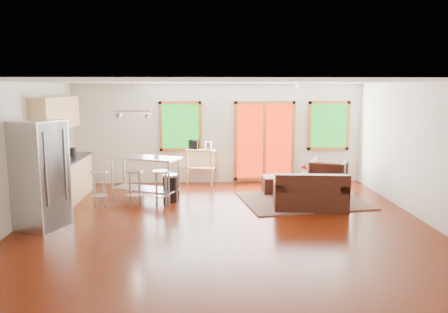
{
  "coord_description": "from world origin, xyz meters",
  "views": [
    {
      "loc": [
        -0.35,
        -7.89,
        2.5
      ],
      "look_at": [
        0.0,
        0.3,
        1.2
      ],
      "focal_mm": 35.0,
      "sensor_mm": 36.0,
      "label": 1
    }
  ],
  "objects_px": {
    "island": "(145,170)",
    "armchair": "(329,173)",
    "rug": "(303,200)",
    "kitchen_cart": "(200,154)",
    "ottoman": "(276,185)",
    "coffee_table": "(302,181)",
    "loveseat": "(310,194)",
    "refrigerator": "(39,175)"
  },
  "relations": [
    {
      "from": "island",
      "to": "armchair",
      "type": "bearing_deg",
      "value": 9.52
    },
    {
      "from": "rug",
      "to": "kitchen_cart",
      "type": "xyz_separation_m",
      "value": [
        -2.29,
        1.9,
        0.78
      ]
    },
    {
      "from": "island",
      "to": "ottoman",
      "type": "bearing_deg",
      "value": 10.25
    },
    {
      "from": "rug",
      "to": "coffee_table",
      "type": "height_order",
      "value": "coffee_table"
    },
    {
      "from": "rug",
      "to": "kitchen_cart",
      "type": "distance_m",
      "value": 3.07
    },
    {
      "from": "rug",
      "to": "coffee_table",
      "type": "xyz_separation_m",
      "value": [
        0.04,
        0.29,
        0.37
      ]
    },
    {
      "from": "island",
      "to": "loveseat",
      "type": "bearing_deg",
      "value": -14.07
    },
    {
      "from": "rug",
      "to": "coffee_table",
      "type": "relative_size",
      "value": 2.36
    },
    {
      "from": "armchair",
      "to": "ottoman",
      "type": "bearing_deg",
      "value": 32.79
    },
    {
      "from": "island",
      "to": "kitchen_cart",
      "type": "relative_size",
      "value": 1.45
    },
    {
      "from": "coffee_table",
      "to": "armchair",
      "type": "xyz_separation_m",
      "value": [
        0.8,
        0.66,
        0.04
      ]
    },
    {
      "from": "armchair",
      "to": "island",
      "type": "relative_size",
      "value": 0.51
    },
    {
      "from": "island",
      "to": "kitchen_cart",
      "type": "bearing_deg",
      "value": 53.92
    },
    {
      "from": "coffee_table",
      "to": "island",
      "type": "xyz_separation_m",
      "value": [
        -3.54,
        -0.06,
        0.29
      ]
    },
    {
      "from": "coffee_table",
      "to": "ottoman",
      "type": "relative_size",
      "value": 1.84
    },
    {
      "from": "coffee_table",
      "to": "armchair",
      "type": "bearing_deg",
      "value": 39.66
    },
    {
      "from": "loveseat",
      "to": "kitchen_cart",
      "type": "xyz_separation_m",
      "value": [
        -2.29,
        2.54,
        0.48
      ]
    },
    {
      "from": "armchair",
      "to": "ottoman",
      "type": "relative_size",
      "value": 1.4
    },
    {
      "from": "rug",
      "to": "refrigerator",
      "type": "distance_m",
      "value": 5.45
    },
    {
      "from": "kitchen_cart",
      "to": "loveseat",
      "type": "bearing_deg",
      "value": -48.03
    },
    {
      "from": "rug",
      "to": "coffee_table",
      "type": "bearing_deg",
      "value": 82.52
    },
    {
      "from": "armchair",
      "to": "ottoman",
      "type": "distance_m",
      "value": 1.36
    },
    {
      "from": "loveseat",
      "to": "armchair",
      "type": "xyz_separation_m",
      "value": [
        0.84,
        1.61,
        0.11
      ]
    },
    {
      "from": "rug",
      "to": "coffee_table",
      "type": "distance_m",
      "value": 0.47
    },
    {
      "from": "refrigerator",
      "to": "kitchen_cart",
      "type": "relative_size",
      "value": 1.68
    },
    {
      "from": "loveseat",
      "to": "refrigerator",
      "type": "relative_size",
      "value": 0.81
    },
    {
      "from": "refrigerator",
      "to": "loveseat",
      "type": "bearing_deg",
      "value": 34.43
    },
    {
      "from": "coffee_table",
      "to": "ottoman",
      "type": "height_order",
      "value": "coffee_table"
    },
    {
      "from": "armchair",
      "to": "ottoman",
      "type": "height_order",
      "value": "armchair"
    },
    {
      "from": "rug",
      "to": "island",
      "type": "distance_m",
      "value": 3.57
    },
    {
      "from": "coffee_table",
      "to": "loveseat",
      "type": "bearing_deg",
      "value": -92.29
    },
    {
      "from": "island",
      "to": "kitchen_cart",
      "type": "xyz_separation_m",
      "value": [
        1.21,
        1.67,
        0.11
      ]
    },
    {
      "from": "loveseat",
      "to": "kitchen_cart",
      "type": "height_order",
      "value": "kitchen_cart"
    },
    {
      "from": "rug",
      "to": "armchair",
      "type": "bearing_deg",
      "value": 48.77
    },
    {
      "from": "ottoman",
      "to": "kitchen_cart",
      "type": "distance_m",
      "value": 2.2
    },
    {
      "from": "armchair",
      "to": "coffee_table",
      "type": "bearing_deg",
      "value": 64.61
    },
    {
      "from": "armchair",
      "to": "refrigerator",
      "type": "height_order",
      "value": "refrigerator"
    },
    {
      "from": "coffee_table",
      "to": "refrigerator",
      "type": "height_order",
      "value": "refrigerator"
    },
    {
      "from": "kitchen_cart",
      "to": "rug",
      "type": "bearing_deg",
      "value": -39.64
    },
    {
      "from": "rug",
      "to": "armchair",
      "type": "xyz_separation_m",
      "value": [
        0.84,
        0.96,
        0.41
      ]
    },
    {
      "from": "refrigerator",
      "to": "island",
      "type": "distance_m",
      "value": 2.48
    },
    {
      "from": "rug",
      "to": "refrigerator",
      "type": "xyz_separation_m",
      "value": [
        -5.11,
        -1.64,
        0.95
      ]
    }
  ]
}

